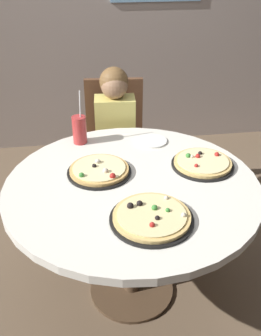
{
  "coord_description": "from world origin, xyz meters",
  "views": [
    {
      "loc": [
        -0.22,
        -1.54,
        1.77
      ],
      "look_at": [
        0.0,
        0.05,
        0.8
      ],
      "focal_mm": 41.0,
      "sensor_mm": 36.0,
      "label": 1
    }
  ],
  "objects_px": {
    "pizza_veggie": "(152,217)",
    "chair_wooden": "(115,140)",
    "diner_child": "(116,159)",
    "pizza_cheese": "(203,163)",
    "soda_cup": "(79,130)",
    "pizza_pepperoni": "(99,170)",
    "plate_small": "(151,141)",
    "dining_table": "(132,198)"
  },
  "relations": [
    {
      "from": "dining_table",
      "to": "pizza_veggie",
      "type": "xyz_separation_m",
      "value": [
        0.04,
        -0.3,
        0.11
      ]
    },
    {
      "from": "diner_child",
      "to": "pizza_veggie",
      "type": "bearing_deg",
      "value": -87.42
    },
    {
      "from": "chair_wooden",
      "to": "pizza_veggie",
      "type": "relative_size",
      "value": 2.67
    },
    {
      "from": "chair_wooden",
      "to": "plate_small",
      "type": "height_order",
      "value": "chair_wooden"
    },
    {
      "from": "pizza_veggie",
      "to": "pizza_cheese",
      "type": "bearing_deg",
      "value": 49.42
    },
    {
      "from": "pizza_pepperoni",
      "to": "pizza_cheese",
      "type": "bearing_deg",
      "value": -0.21
    },
    {
      "from": "chair_wooden",
      "to": "dining_table",
      "type": "bearing_deg",
      "value": -90.44
    },
    {
      "from": "chair_wooden",
      "to": "pizza_pepperoni",
      "type": "distance_m",
      "value": 0.83
    },
    {
      "from": "chair_wooden",
      "to": "soda_cup",
      "type": "height_order",
      "value": "soda_cup"
    },
    {
      "from": "dining_table",
      "to": "pizza_pepperoni",
      "type": "xyz_separation_m",
      "value": [
        -0.15,
        0.1,
        0.11
      ]
    },
    {
      "from": "chair_wooden",
      "to": "soda_cup",
      "type": "bearing_deg",
      "value": -119.53
    },
    {
      "from": "chair_wooden",
      "to": "diner_child",
      "type": "relative_size",
      "value": 0.88
    },
    {
      "from": "pizza_cheese",
      "to": "soda_cup",
      "type": "height_order",
      "value": "soda_cup"
    },
    {
      "from": "diner_child",
      "to": "plate_small",
      "type": "relative_size",
      "value": 6.01
    },
    {
      "from": "pizza_veggie",
      "to": "soda_cup",
      "type": "relative_size",
      "value": 1.16
    },
    {
      "from": "pizza_cheese",
      "to": "plate_small",
      "type": "xyz_separation_m",
      "value": [
        -0.21,
        0.31,
        -0.01
      ]
    },
    {
      "from": "pizza_veggie",
      "to": "pizza_pepperoni",
      "type": "bearing_deg",
      "value": 115.14
    },
    {
      "from": "dining_table",
      "to": "pizza_veggie",
      "type": "height_order",
      "value": "pizza_veggie"
    },
    {
      "from": "soda_cup",
      "to": "pizza_cheese",
      "type": "bearing_deg",
      "value": -29.77
    },
    {
      "from": "chair_wooden",
      "to": "plate_small",
      "type": "distance_m",
      "value": 0.55
    },
    {
      "from": "chair_wooden",
      "to": "pizza_cheese",
      "type": "xyz_separation_m",
      "value": [
        0.38,
        -0.78,
        0.24
      ]
    },
    {
      "from": "dining_table",
      "to": "chair_wooden",
      "type": "distance_m",
      "value": 0.89
    },
    {
      "from": "pizza_cheese",
      "to": "chair_wooden",
      "type": "bearing_deg",
      "value": 115.77
    },
    {
      "from": "dining_table",
      "to": "pizza_veggie",
      "type": "relative_size",
      "value": 3.48
    },
    {
      "from": "pizza_veggie",
      "to": "pizza_pepperoni",
      "type": "xyz_separation_m",
      "value": [
        -0.19,
        0.4,
        0.0
      ]
    },
    {
      "from": "pizza_veggie",
      "to": "chair_wooden",
      "type": "bearing_deg",
      "value": 91.58
    },
    {
      "from": "chair_wooden",
      "to": "diner_child",
      "type": "height_order",
      "value": "diner_child"
    },
    {
      "from": "pizza_pepperoni",
      "to": "pizza_veggie",
      "type": "bearing_deg",
      "value": -64.86
    },
    {
      "from": "diner_child",
      "to": "soda_cup",
      "type": "height_order",
      "value": "diner_child"
    },
    {
      "from": "pizza_pepperoni",
      "to": "plate_small",
      "type": "bearing_deg",
      "value": 43.23
    },
    {
      "from": "chair_wooden",
      "to": "pizza_veggie",
      "type": "xyz_separation_m",
      "value": [
        0.03,
        -1.18,
        0.24
      ]
    },
    {
      "from": "plate_small",
      "to": "dining_table",
      "type": "bearing_deg",
      "value": -112.96
    },
    {
      "from": "pizza_veggie",
      "to": "plate_small",
      "type": "xyz_separation_m",
      "value": [
        0.13,
        0.71,
        -0.01
      ]
    },
    {
      "from": "dining_table",
      "to": "pizza_pepperoni",
      "type": "relative_size",
      "value": 3.83
    },
    {
      "from": "dining_table",
      "to": "diner_child",
      "type": "xyz_separation_m",
      "value": [
        -0.01,
        0.7,
        -0.17
      ]
    },
    {
      "from": "dining_table",
      "to": "pizza_cheese",
      "type": "relative_size",
      "value": 3.84
    },
    {
      "from": "chair_wooden",
      "to": "soda_cup",
      "type": "xyz_separation_m",
      "value": [
        -0.24,
        -0.43,
        0.3
      ]
    },
    {
      "from": "pizza_veggie",
      "to": "soda_cup",
      "type": "xyz_separation_m",
      "value": [
        -0.27,
        0.76,
        0.06
      ]
    },
    {
      "from": "plate_small",
      "to": "diner_child",
      "type": "bearing_deg",
      "value": 121.41
    },
    {
      "from": "dining_table",
      "to": "diner_child",
      "type": "relative_size",
      "value": 1.15
    },
    {
      "from": "chair_wooden",
      "to": "soda_cup",
      "type": "distance_m",
      "value": 0.58
    },
    {
      "from": "pizza_cheese",
      "to": "soda_cup",
      "type": "relative_size",
      "value": 1.05
    }
  ]
}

